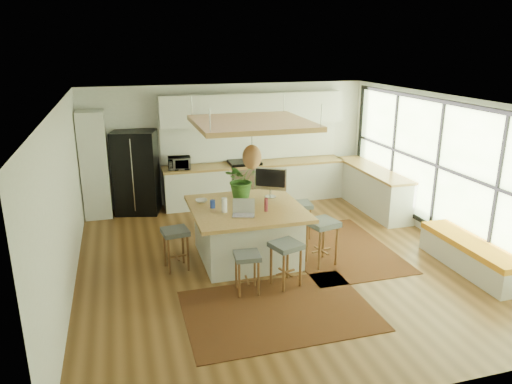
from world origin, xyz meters
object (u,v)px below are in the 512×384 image
object	(u,v)px
stool_near_left	(247,271)
stool_right_back	(300,220)
stool_right_front	(322,244)
stool_left_side	(176,249)
monitor	(270,183)
island	(247,232)
microwave	(179,162)
stool_near_right	(286,264)
island_plant	(241,183)
fridge	(136,171)
laptop	(243,209)

from	to	relation	value
stool_near_left	stool_right_back	distance (m)	2.33
stool_right_front	stool_left_side	world-z (taller)	stool_right_front
stool_right_front	stool_left_side	distance (m)	2.41
stool_right_front	stool_right_back	xyz separation A→B (m)	(0.06, 1.18, 0.00)
monitor	island	bearing A→B (deg)	-113.00
microwave	stool_right_front	bearing A→B (deg)	-56.27
stool_near_right	stool_left_side	xyz separation A→B (m)	(-1.53, 1.04, 0.00)
stool_near_right	stool_right_back	bearing A→B (deg)	62.78
island	stool_near_right	xyz separation A→B (m)	(0.31, -1.14, -0.11)
island	monitor	bearing A→B (deg)	35.75
monitor	microwave	world-z (taller)	monitor
stool_right_front	island_plant	size ratio (longest dim) A/B	1.15
stool_right_back	monitor	distance (m)	1.08
monitor	island_plant	size ratio (longest dim) A/B	0.87
stool_right_front	microwave	bearing A→B (deg)	118.75
fridge	stool_near_left	distance (m)	4.38
stool_near_right	microwave	bearing A→B (deg)	104.89
island_plant	fridge	bearing A→B (deg)	125.83
stool_near_right	stool_near_left	bearing A→B (deg)	-175.63
stool_left_side	laptop	size ratio (longest dim) A/B	1.83
stool_left_side	laptop	distance (m)	1.31
fridge	island	size ratio (longest dim) A/B	0.97
stool_right_back	monitor	bearing A→B (deg)	-163.29
fridge	stool_right_back	world-z (taller)	fridge
stool_right_front	island_plant	world-z (taller)	island_plant
laptop	monitor	world-z (taller)	monitor
fridge	stool_right_front	bearing A→B (deg)	-37.24
island	stool_near_left	xyz separation A→B (m)	(-0.31, -1.19, -0.11)
stool_near_left	stool_right_front	distance (m)	1.57
stool_right_front	laptop	xyz separation A→B (m)	(-1.30, 0.18, 0.70)
stool_near_right	stool_left_side	distance (m)	1.85
stool_near_left	island_plant	distance (m)	1.95
stool_left_side	monitor	distance (m)	2.02
stool_near_left	stool_right_back	bearing A→B (deg)	49.63
stool_near_right	stool_left_side	size ratio (longest dim) A/B	1.02
monitor	fridge	bearing A→B (deg)	162.45
stool_right_front	monitor	size ratio (longest dim) A/B	1.32
stool_right_back	island_plant	distance (m)	1.42
laptop	island_plant	world-z (taller)	island_plant
microwave	fridge	bearing A→B (deg)	-179.36
fridge	island_plant	size ratio (longest dim) A/B	2.66
fridge	stool_near_left	size ratio (longest dim) A/B	2.87
fridge	microwave	xyz separation A→B (m)	(0.92, -0.07, 0.17)
monitor	microwave	xyz separation A→B (m)	(-1.30, 2.47, -0.10)
fridge	laptop	distance (m)	3.67
stool_right_back	island_plant	xyz separation A→B (m)	(-1.15, -0.05, 0.84)
laptop	stool_right_back	bearing A→B (deg)	53.02
stool_left_side	stool_right_front	bearing A→B (deg)	-11.71
stool_left_side	monitor	size ratio (longest dim) A/B	1.17
fridge	stool_left_side	bearing A→B (deg)	-67.38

